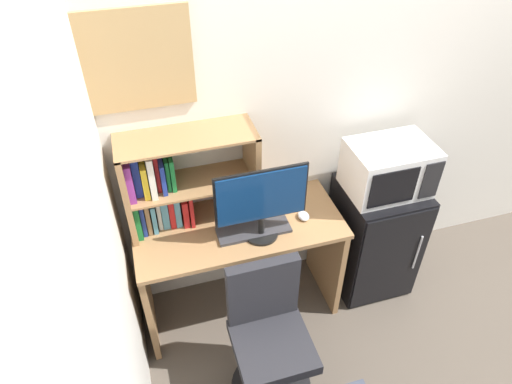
{
  "coord_description": "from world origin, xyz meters",
  "views": [
    {
      "loc": [
        -1.4,
        -2.2,
        2.66
      ],
      "look_at": [
        -0.83,
        -0.3,
        1.03
      ],
      "focal_mm": 32.35,
      "sensor_mm": 36.0,
      "label": 1
    }
  ],
  "objects_px": {
    "computer_mouse": "(303,216)",
    "microwave": "(389,168)",
    "mini_fridge": "(374,236)",
    "desk_chair": "(269,342)",
    "monitor": "(261,200)",
    "wall_corkboard": "(114,64)",
    "hutch_bookshelf": "(169,184)",
    "keyboard": "(254,230)"
  },
  "relations": [
    {
      "from": "monitor",
      "to": "keyboard",
      "type": "distance_m",
      "value": 0.25
    },
    {
      "from": "computer_mouse",
      "to": "microwave",
      "type": "distance_m",
      "value": 0.6
    },
    {
      "from": "mini_fridge",
      "to": "desk_chair",
      "type": "height_order",
      "value": "desk_chair"
    },
    {
      "from": "hutch_bookshelf",
      "to": "keyboard",
      "type": "xyz_separation_m",
      "value": [
        0.42,
        -0.23,
        -0.27
      ]
    },
    {
      "from": "keyboard",
      "to": "desk_chair",
      "type": "relative_size",
      "value": 0.47
    },
    {
      "from": "keyboard",
      "to": "desk_chair",
      "type": "height_order",
      "value": "desk_chair"
    },
    {
      "from": "monitor",
      "to": "mini_fridge",
      "type": "xyz_separation_m",
      "value": [
        0.84,
        0.11,
        -0.62
      ]
    },
    {
      "from": "hutch_bookshelf",
      "to": "wall_corkboard",
      "type": "distance_m",
      "value": 0.71
    },
    {
      "from": "keyboard",
      "to": "wall_corkboard",
      "type": "relative_size",
      "value": 0.57
    },
    {
      "from": "hutch_bookshelf",
      "to": "monitor",
      "type": "distance_m",
      "value": 0.53
    },
    {
      "from": "mini_fridge",
      "to": "desk_chair",
      "type": "distance_m",
      "value": 1.09
    },
    {
      "from": "wall_corkboard",
      "to": "microwave",
      "type": "bearing_deg",
      "value": -10.19
    },
    {
      "from": "wall_corkboard",
      "to": "monitor",
      "type": "bearing_deg",
      "value": -31.11
    },
    {
      "from": "monitor",
      "to": "computer_mouse",
      "type": "relative_size",
      "value": 5.84
    },
    {
      "from": "hutch_bookshelf",
      "to": "keyboard",
      "type": "height_order",
      "value": "hutch_bookshelf"
    },
    {
      "from": "keyboard",
      "to": "wall_corkboard",
      "type": "height_order",
      "value": "wall_corkboard"
    },
    {
      "from": "keyboard",
      "to": "computer_mouse",
      "type": "bearing_deg",
      "value": 4.89
    },
    {
      "from": "monitor",
      "to": "mini_fridge",
      "type": "relative_size",
      "value": 0.63
    },
    {
      "from": "wall_corkboard",
      "to": "keyboard",
      "type": "bearing_deg",
      "value": -30.11
    },
    {
      "from": "computer_mouse",
      "to": "mini_fridge",
      "type": "xyz_separation_m",
      "value": [
        0.56,
        0.05,
        -0.38
      ]
    },
    {
      "from": "monitor",
      "to": "microwave",
      "type": "distance_m",
      "value": 0.85
    },
    {
      "from": "wall_corkboard",
      "to": "hutch_bookshelf",
      "type": "bearing_deg",
      "value": -35.09
    },
    {
      "from": "hutch_bookshelf",
      "to": "desk_chair",
      "type": "xyz_separation_m",
      "value": [
        0.37,
        -0.72,
        -0.65
      ]
    },
    {
      "from": "computer_mouse",
      "to": "microwave",
      "type": "relative_size",
      "value": 0.18
    },
    {
      "from": "microwave",
      "to": "desk_chair",
      "type": "relative_size",
      "value": 0.55
    },
    {
      "from": "monitor",
      "to": "desk_chair",
      "type": "distance_m",
      "value": 0.79
    },
    {
      "from": "mini_fridge",
      "to": "wall_corkboard",
      "type": "bearing_deg",
      "value": 169.7
    },
    {
      "from": "mini_fridge",
      "to": "keyboard",
      "type": "bearing_deg",
      "value": -175.12
    },
    {
      "from": "computer_mouse",
      "to": "wall_corkboard",
      "type": "distance_m",
      "value": 1.35
    },
    {
      "from": "monitor",
      "to": "mini_fridge",
      "type": "height_order",
      "value": "monitor"
    },
    {
      "from": "desk_chair",
      "to": "computer_mouse",
      "type": "bearing_deg",
      "value": 54.19
    },
    {
      "from": "microwave",
      "to": "wall_corkboard",
      "type": "bearing_deg",
      "value": 169.81
    },
    {
      "from": "desk_chair",
      "to": "mini_fridge",
      "type": "bearing_deg",
      "value": 31.3
    },
    {
      "from": "monitor",
      "to": "computer_mouse",
      "type": "height_order",
      "value": "monitor"
    },
    {
      "from": "mini_fridge",
      "to": "wall_corkboard",
      "type": "height_order",
      "value": "wall_corkboard"
    },
    {
      "from": "mini_fridge",
      "to": "wall_corkboard",
      "type": "relative_size",
      "value": 1.11
    },
    {
      "from": "keyboard",
      "to": "desk_chair",
      "type": "distance_m",
      "value": 0.63
    },
    {
      "from": "monitor",
      "to": "mini_fridge",
      "type": "bearing_deg",
      "value": 7.39
    },
    {
      "from": "mini_fridge",
      "to": "microwave",
      "type": "bearing_deg",
      "value": 89.81
    },
    {
      "from": "monitor",
      "to": "mini_fridge",
      "type": "distance_m",
      "value": 1.05
    },
    {
      "from": "monitor",
      "to": "keyboard",
      "type": "xyz_separation_m",
      "value": [
        -0.03,
        0.03,
        -0.25
      ]
    },
    {
      "from": "mini_fridge",
      "to": "wall_corkboard",
      "type": "xyz_separation_m",
      "value": [
        -1.47,
        0.27,
        1.32
      ]
    }
  ]
}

